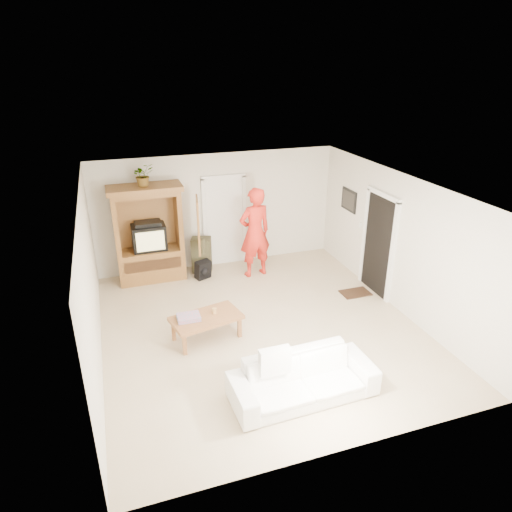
{
  "coord_description": "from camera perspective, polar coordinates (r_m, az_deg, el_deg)",
  "views": [
    {
      "loc": [
        -2.33,
        -6.67,
        4.5
      ],
      "look_at": [
        0.12,
        0.6,
        1.15
      ],
      "focal_mm": 32.0,
      "sensor_mm": 36.0,
      "label": 1
    }
  ],
  "objects": [
    {
      "name": "wall_front",
      "position": [
        5.4,
        11.34,
        -13.32
      ],
      "size": [
        5.5,
        0.0,
        5.5
      ],
      "primitive_type": "plane",
      "rotation": [
        -1.57,
        0.0,
        0.0
      ],
      "color": "silver",
      "rests_on": "floor"
    },
    {
      "name": "backpack_black",
      "position": [
        10.1,
        -6.64,
        -1.75
      ],
      "size": [
        0.38,
        0.31,
        0.41
      ],
      "primitive_type": null,
      "rotation": [
        0.0,
        0.0,
        0.4
      ],
      "color": "black",
      "rests_on": "floor"
    },
    {
      "name": "armoire",
      "position": [
        10.03,
        -13.05,
        1.97
      ],
      "size": [
        1.82,
        1.14,
        2.1
      ],
      "color": "brown",
      "rests_on": "floor"
    },
    {
      "name": "coffee_table",
      "position": [
        7.93,
        -6.24,
        -7.87
      ],
      "size": [
        1.29,
        0.88,
        0.44
      ],
      "rotation": [
        0.0,
        0.0,
        0.22
      ],
      "color": "brown",
      "rests_on": "floor"
    },
    {
      "name": "backpack_olive",
      "position": [
        10.37,
        -6.81,
        0.14
      ],
      "size": [
        0.51,
        0.44,
        0.81
      ],
      "primitive_type": null,
      "rotation": [
        0.0,
        0.0,
        -0.33
      ],
      "color": "#47442B",
      "rests_on": "floor"
    },
    {
      "name": "wall_back",
      "position": [
        10.45,
        -4.84,
        5.67
      ],
      "size": [
        5.5,
        0.0,
        5.5
      ],
      "primitive_type": "plane",
      "rotation": [
        1.57,
        0.0,
        0.0
      ],
      "color": "silver",
      "rests_on": "floor"
    },
    {
      "name": "floor",
      "position": [
        8.38,
        0.54,
        -8.9
      ],
      "size": [
        6.0,
        6.0,
        0.0
      ],
      "primitive_type": "plane",
      "color": "tan",
      "rests_on": "ground"
    },
    {
      "name": "wall_left",
      "position": [
        7.42,
        -19.98,
        -3.53
      ],
      "size": [
        0.0,
        6.0,
        6.0
      ],
      "primitive_type": "plane",
      "rotation": [
        1.57,
        0.0,
        1.57
      ],
      "color": "silver",
      "rests_on": "floor"
    },
    {
      "name": "man",
      "position": [
        9.91,
        -0.15,
        2.94
      ],
      "size": [
        0.8,
        0.59,
        2.01
      ],
      "primitive_type": "imported",
      "rotation": [
        0.0,
        0.0,
        3.3
      ],
      "color": "red",
      "rests_on": "floor"
    },
    {
      "name": "ceiling",
      "position": [
        7.32,
        0.62,
        8.53
      ],
      "size": [
        6.0,
        6.0,
        0.0
      ],
      "primitive_type": "plane",
      "rotation": [
        3.14,
        0.0,
        0.0
      ],
      "color": "white",
      "rests_on": "floor"
    },
    {
      "name": "doorway_right",
      "position": [
        9.52,
        15.05,
        1.28
      ],
      "size": [
        0.05,
        0.9,
        2.04
      ],
      "primitive_type": "cube",
      "color": "black",
      "rests_on": "floor"
    },
    {
      "name": "towel",
      "position": [
        7.84,
        -8.42,
        -7.59
      ],
      "size": [
        0.39,
        0.29,
        0.08
      ],
      "primitive_type": "cube",
      "rotation": [
        0.0,
        0.0,
        -0.02
      ],
      "color": "#EF4F68",
      "rests_on": "coffee_table"
    },
    {
      "name": "sofa",
      "position": [
        6.75,
        5.91,
        -14.99
      ],
      "size": [
        2.12,
        0.89,
        0.61
      ],
      "primitive_type": "imported",
      "rotation": [
        0.0,
        0.0,
        0.03
      ],
      "color": "white",
      "rests_on": "floor"
    },
    {
      "name": "door_back",
      "position": [
        10.55,
        -3.96,
        4.26
      ],
      "size": [
        0.85,
        0.05,
        2.04
      ],
      "primitive_type": "cube",
      "color": "white",
      "rests_on": "floor"
    },
    {
      "name": "framed_picture",
      "position": [
        10.37,
        11.54,
        6.86
      ],
      "size": [
        0.03,
        0.6,
        0.48
      ],
      "primitive_type": "cube",
      "color": "black",
      "rests_on": "wall_right"
    },
    {
      "name": "wall_right",
      "position": [
        8.98,
        17.41,
        1.57
      ],
      "size": [
        0.0,
        6.0,
        6.0
      ],
      "primitive_type": "plane",
      "rotation": [
        1.57,
        0.0,
        -1.57
      ],
      "color": "silver",
      "rests_on": "floor"
    },
    {
      "name": "candle",
      "position": [
        7.95,
        -5.22,
        -6.84
      ],
      "size": [
        0.08,
        0.08,
        0.1
      ],
      "primitive_type": "cylinder",
      "color": "tan",
      "rests_on": "coffee_table"
    },
    {
      "name": "doormat",
      "position": [
        9.72,
        12.31,
        -4.52
      ],
      "size": [
        0.6,
        0.4,
        0.02
      ],
      "primitive_type": "cube",
      "color": "#382316",
      "rests_on": "floor"
    },
    {
      "name": "plant",
      "position": [
        9.58,
        -13.95,
        9.81
      ],
      "size": [
        0.51,
        0.48,
        0.46
      ],
      "primitive_type": "imported",
      "rotation": [
        0.0,
        0.0,
        0.36
      ],
      "color": "#4C7238",
      "rests_on": "armoire"
    }
  ]
}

